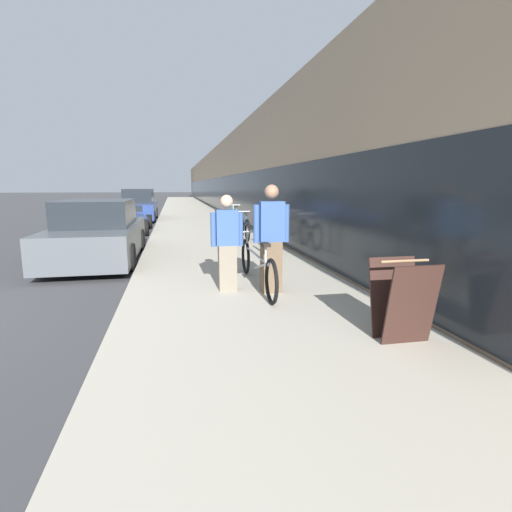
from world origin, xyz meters
TOP-DOWN VIEW (x-y plane):
  - sidewalk_slab at (5.59, 21.00)m, footprint 3.81×70.00m
  - storefront_facade at (12.52, 29.00)m, footprint 10.01×70.00m
  - tandem_bicycle at (5.82, 1.10)m, footprint 0.52×2.75m
  - person_rider at (5.98, 0.74)m, footprint 0.58×0.23m
  - person_bystander at (5.31, 0.97)m, footprint 0.52×0.20m
  - bike_rack_hoop at (6.70, 3.85)m, footprint 0.05×0.60m
  - cruiser_bike_nearest at (6.95, 4.95)m, footprint 0.52×1.71m
  - cruiser_bike_middle at (6.66, 7.03)m, footprint 0.52×1.72m
  - cruiser_bike_farthest at (6.67, 9.05)m, footprint 0.52×1.81m
  - sandwich_board_sign at (6.90, -1.52)m, footprint 0.56×0.56m
  - parked_sedan_curbside at (2.70, 4.81)m, footprint 1.90×4.76m
  - vintage_roadster_curbside at (2.68, 10.86)m, footprint 1.78×4.32m
  - parked_sedan_far at (2.73, 16.34)m, footprint 1.75×4.52m

SIDE VIEW (x-z plane):
  - sidewalk_slab at x=5.59m, z-range 0.00..0.12m
  - vintage_roadster_curbside at x=2.68m, z-range -0.07..0.95m
  - tandem_bicycle at x=5.82m, z-range 0.07..0.91m
  - cruiser_bike_middle at x=6.66m, z-range 0.06..0.93m
  - cruiser_bike_nearest at x=6.95m, z-range 0.05..0.97m
  - cruiser_bike_farthest at x=6.67m, z-range 0.04..1.03m
  - sandwich_board_sign at x=6.90m, z-range 0.12..1.02m
  - bike_rack_hoop at x=6.70m, z-range 0.21..1.06m
  - parked_sedan_curbside at x=2.70m, z-range -0.06..1.40m
  - parked_sedan_far at x=2.73m, z-range -0.09..1.55m
  - person_bystander at x=5.31m, z-range 0.13..1.66m
  - person_rider at x=5.98m, z-range 0.13..1.82m
  - storefront_facade at x=12.52m, z-range 0.00..4.51m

